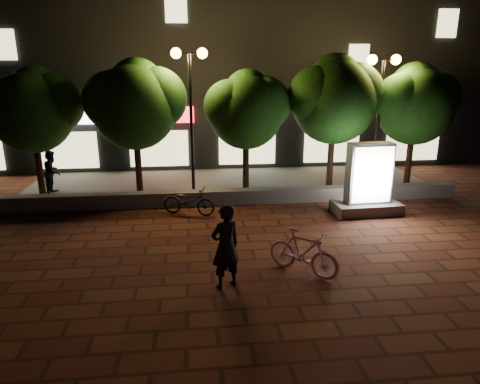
{
  "coord_description": "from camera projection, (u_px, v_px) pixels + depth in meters",
  "views": [
    {
      "loc": [
        -1.43,
        -10.09,
        4.61
      ],
      "look_at": [
        -0.15,
        1.5,
        1.16
      ],
      "focal_mm": 31.54,
      "sensor_mm": 36.0,
      "label": 1
    }
  ],
  "objects": [
    {
      "name": "ground",
      "position": [
        252.0,
        250.0,
        11.08
      ],
      "size": [
        80.0,
        80.0,
        0.0
      ],
      "primitive_type": "plane",
      "color": "#502719",
      "rests_on": "ground"
    },
    {
      "name": "retaining_wall",
      "position": [
        237.0,
        197.0,
        14.82
      ],
      "size": [
        16.0,
        0.45,
        0.5
      ],
      "primitive_type": "cube",
      "color": "#625F5B",
      "rests_on": "ground"
    },
    {
      "name": "sidewalk",
      "position": [
        230.0,
        184.0,
        17.26
      ],
      "size": [
        16.0,
        5.0,
        0.08
      ],
      "primitive_type": "cube",
      "color": "#625F5B",
      "rests_on": "ground"
    },
    {
      "name": "building_block",
      "position": [
        219.0,
        60.0,
        22.04
      ],
      "size": [
        28.0,
        8.12,
        11.3
      ],
      "color": "black",
      "rests_on": "ground"
    },
    {
      "name": "tree_far_left",
      "position": [
        33.0,
        107.0,
        14.62
      ],
      "size": [
        3.36,
        2.8,
        4.63
      ],
      "color": "black",
      "rests_on": "sidewalk"
    },
    {
      "name": "tree_left",
      "position": [
        136.0,
        102.0,
        14.94
      ],
      "size": [
        3.6,
        3.0,
        4.89
      ],
      "color": "black",
      "rests_on": "sidewalk"
    },
    {
      "name": "tree_mid",
      "position": [
        247.0,
        107.0,
        15.43
      ],
      "size": [
        3.24,
        2.7,
        4.5
      ],
      "color": "black",
      "rests_on": "sidewalk"
    },
    {
      "name": "tree_right",
      "position": [
        335.0,
        97.0,
        15.67
      ],
      "size": [
        3.72,
        3.1,
        5.07
      ],
      "color": "black",
      "rests_on": "sidewalk"
    },
    {
      "name": "tree_far_right",
      "position": [
        416.0,
        101.0,
        16.07
      ],
      "size": [
        3.48,
        2.9,
        4.76
      ],
      "color": "black",
      "rests_on": "sidewalk"
    },
    {
      "name": "street_lamp_left",
      "position": [
        190.0,
        85.0,
        14.73
      ],
      "size": [
        1.26,
        0.36,
        5.18
      ],
      "color": "black",
      "rests_on": "sidewalk"
    },
    {
      "name": "street_lamp_right",
      "position": [
        381.0,
        88.0,
        15.5
      ],
      "size": [
        1.26,
        0.36,
        4.98
      ],
      "color": "black",
      "rests_on": "sidewalk"
    },
    {
      "name": "ad_kiosk",
      "position": [
        368.0,
        185.0,
        13.64
      ],
      "size": [
        2.21,
        1.2,
        2.33
      ],
      "color": "#625F5B",
      "rests_on": "ground"
    },
    {
      "name": "scooter_pink",
      "position": [
        303.0,
        252.0,
        9.68
      ],
      "size": [
        1.65,
        1.56,
        1.06
      ],
      "primitive_type": "imported",
      "rotation": [
        0.0,
        0.0,
        0.83
      ],
      "color": "#BB7FAF",
      "rests_on": "ground"
    },
    {
      "name": "rider",
      "position": [
        225.0,
        246.0,
        8.97
      ],
      "size": [
        0.82,
        0.71,
        1.9
      ],
      "primitive_type": "imported",
      "rotation": [
        0.0,
        0.0,
        3.6
      ],
      "color": "black",
      "rests_on": "ground"
    },
    {
      "name": "scooter_parked",
      "position": [
        189.0,
        201.0,
        13.63
      ],
      "size": [
        1.84,
        1.14,
        0.91
      ],
      "primitive_type": "imported",
      "rotation": [
        0.0,
        0.0,
        1.23
      ],
      "color": "black",
      "rests_on": "ground"
    },
    {
      "name": "pedestrian",
      "position": [
        53.0,
        172.0,
        15.64
      ],
      "size": [
        0.63,
        0.8,
        1.61
      ],
      "primitive_type": "imported",
      "rotation": [
        0.0,
        0.0,
        1.55
      ],
      "color": "black",
      "rests_on": "sidewalk"
    }
  ]
}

